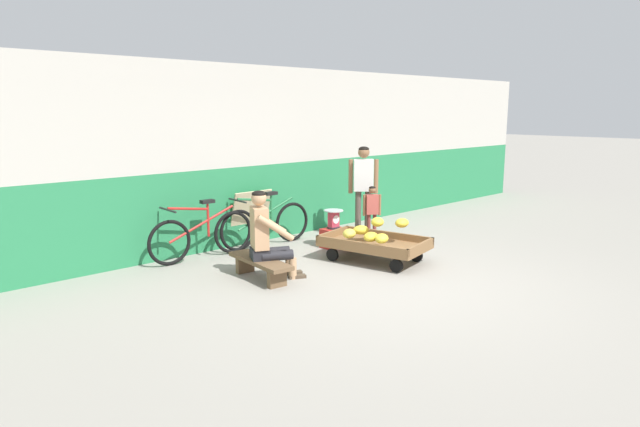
# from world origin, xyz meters

# --- Properties ---
(ground_plane) EXTENTS (80.00, 80.00, 0.00)m
(ground_plane) POSITION_xyz_m (0.00, 0.00, 0.00)
(ground_plane) COLOR gray
(back_wall) EXTENTS (16.00, 0.30, 2.80)m
(back_wall) POSITION_xyz_m (0.00, 3.18, 1.40)
(back_wall) COLOR #287F4C
(back_wall) RESTS_ON ground
(banana_cart) EXTENTS (1.13, 1.59, 0.36)m
(banana_cart) POSITION_xyz_m (0.61, 0.94, 0.24)
(banana_cart) COLOR brown
(banana_cart) RESTS_ON ground
(banana_pile) EXTENTS (0.89, 0.82, 0.26)m
(banana_pile) POSITION_xyz_m (0.52, 0.88, 0.47)
(banana_pile) COLOR gold
(banana_pile) RESTS_ON banana_cart
(low_bench) EXTENTS (0.41, 1.12, 0.27)m
(low_bench) POSITION_xyz_m (-1.09, 1.36, 0.20)
(low_bench) COLOR brown
(low_bench) RESTS_ON ground
(vendor_seated) EXTENTS (0.74, 0.63, 1.14)m
(vendor_seated) POSITION_xyz_m (-1.01, 1.32, 0.57)
(vendor_seated) COLOR tan
(vendor_seated) RESTS_ON ground
(plastic_crate) EXTENTS (0.36, 0.28, 0.30)m
(plastic_crate) POSITION_xyz_m (0.76, 1.91, 0.15)
(plastic_crate) COLOR red
(plastic_crate) RESTS_ON ground
(weighing_scale) EXTENTS (0.30, 0.30, 0.29)m
(weighing_scale) POSITION_xyz_m (0.76, 1.91, 0.45)
(weighing_scale) COLOR #28282D
(weighing_scale) RESTS_ON plastic_crate
(bicycle_near_left) EXTENTS (1.66, 0.48, 0.86)m
(bicycle_near_left) POSITION_xyz_m (-1.10, 2.71, 0.35)
(bicycle_near_left) COLOR black
(bicycle_near_left) RESTS_ON ground
(bicycle_far_left) EXTENTS (1.66, 0.48, 0.86)m
(bicycle_far_left) POSITION_xyz_m (0.04, 2.71, 0.35)
(bicycle_far_left) COLOR black
(bicycle_far_left) RESTS_ON ground
(sign_board) EXTENTS (0.70, 0.28, 0.87)m
(sign_board) POSITION_xyz_m (-0.05, 3.01, 0.43)
(sign_board) COLOR #C6B289
(sign_board) RESTS_ON ground
(customer_adult) EXTENTS (0.37, 0.37, 1.53)m
(customer_adult) POSITION_xyz_m (1.57, 2.04, 0.95)
(customer_adult) COLOR brown
(customer_adult) RESTS_ON ground
(customer_child) EXTENTS (0.25, 0.21, 0.93)m
(customer_child) POSITION_xyz_m (1.38, 1.68, 0.57)
(customer_child) COLOR brown
(customer_child) RESTS_ON ground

